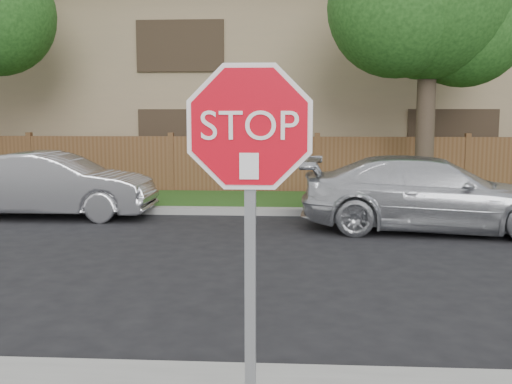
{
  "coord_description": "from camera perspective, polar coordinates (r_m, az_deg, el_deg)",
  "views": [
    {
      "loc": [
        -0.64,
        -4.89,
        2.23
      ],
      "look_at": [
        -0.89,
        -0.9,
        1.7
      ],
      "focal_mm": 42.0,
      "sensor_mm": 36.0,
      "label": 1
    }
  ],
  "objects": [
    {
      "name": "sedan_right",
      "position": [
        11.82,
        16.27,
        -0.18
      ],
      "size": [
        5.07,
        2.52,
        1.42
      ],
      "primitive_type": "imported",
      "rotation": [
        0.0,
        0.0,
        1.46
      ],
      "color": "silver",
      "rests_on": "ground"
    },
    {
      "name": "grass_strip",
      "position": [
        14.86,
        6.01,
        -0.92
      ],
      "size": [
        70.0,
        3.0,
        0.12
      ],
      "primitive_type": "cube",
      "color": "#1E4714",
      "rests_on": "ground"
    },
    {
      "name": "fence",
      "position": [
        16.36,
        5.81,
        2.47
      ],
      "size": [
        70.0,
        0.12,
        1.6
      ],
      "primitive_type": "cube",
      "color": "brown",
      "rests_on": "ground"
    },
    {
      "name": "stop_sign",
      "position": [
        3.44,
        -0.61,
        0.88
      ],
      "size": [
        1.01,
        0.13,
        2.55
      ],
      "color": "gray",
      "rests_on": "sidewalk_near"
    },
    {
      "name": "apartment_building",
      "position": [
        21.94,
        5.34,
        10.88
      ],
      "size": [
        35.2,
        9.2,
        7.2
      ],
      "color": "#A08863",
      "rests_on": "ground"
    },
    {
      "name": "far_curb",
      "position": [
        13.23,
        6.31,
        -1.9
      ],
      "size": [
        70.0,
        0.3,
        0.15
      ],
      "primitive_type": "cube",
      "color": "gray",
      "rests_on": "ground"
    },
    {
      "name": "sedan_left",
      "position": [
        13.56,
        -18.73,
        0.65
      ],
      "size": [
        4.27,
        1.51,
        1.4
      ],
      "primitive_type": "imported",
      "rotation": [
        0.0,
        0.0,
        1.58
      ],
      "color": "#9E9FA3",
      "rests_on": "ground"
    },
    {
      "name": "ground",
      "position": [
        5.41,
        10.49,
        -16.93
      ],
      "size": [
        90.0,
        90.0,
        0.0
      ],
      "primitive_type": "plane",
      "color": "black",
      "rests_on": "ground"
    }
  ]
}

